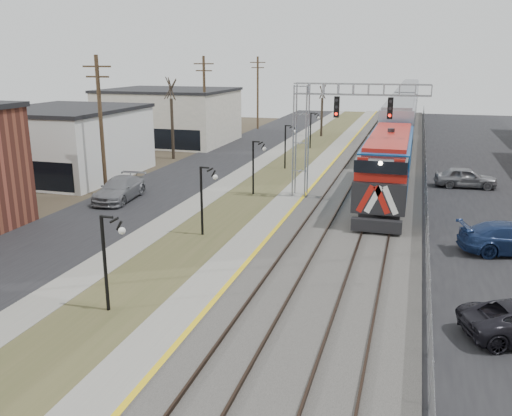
% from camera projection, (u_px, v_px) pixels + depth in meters
% --- Properties ---
extents(street_west, '(7.00, 120.00, 0.04)m').
position_uv_depth(street_west, '(196.00, 170.00, 48.62)').
color(street_west, black).
rests_on(street_west, ground).
extents(sidewalk, '(2.00, 120.00, 0.08)m').
position_uv_depth(sidewalk, '(243.00, 173.00, 47.38)').
color(sidewalk, gray).
rests_on(sidewalk, ground).
extents(grass_median, '(4.00, 120.00, 0.06)m').
position_uv_depth(grass_median, '(277.00, 175.00, 46.56)').
color(grass_median, '#434625').
rests_on(grass_median, ground).
extents(platform, '(2.00, 120.00, 0.24)m').
position_uv_depth(platform, '(311.00, 176.00, 45.72)').
color(platform, gray).
rests_on(platform, ground).
extents(ballast_bed, '(8.00, 120.00, 0.20)m').
position_uv_depth(ballast_bed, '(371.00, 180.00, 44.35)').
color(ballast_bed, '#595651').
rests_on(ballast_bed, ground).
extents(platform_edge, '(0.24, 120.00, 0.01)m').
position_uv_depth(platform_edge, '(321.00, 176.00, 45.44)').
color(platform_edge, gold).
rests_on(platform_edge, platform).
extents(track_near, '(1.58, 120.00, 0.15)m').
position_uv_depth(track_near, '(347.00, 177.00, 44.86)').
color(track_near, '#2D2119').
rests_on(track_near, ballast_bed).
extents(track_far, '(1.58, 120.00, 0.15)m').
position_uv_depth(track_far, '(390.00, 179.00, 43.90)').
color(track_far, '#2D2119').
rests_on(track_far, ballast_bed).
extents(train, '(3.00, 85.85, 5.33)m').
position_uv_depth(train, '(404.00, 112.00, 70.79)').
color(train, '#124B92').
rests_on(train, ground).
extents(signal_gantry, '(9.00, 1.07, 8.15)m').
position_uv_depth(signal_gantry, '(326.00, 121.00, 37.18)').
color(signal_gantry, gray).
rests_on(signal_gantry, ground).
extents(lampposts, '(0.14, 62.14, 4.00)m').
position_uv_depth(lampposts, '(204.00, 200.00, 30.59)').
color(lampposts, black).
rests_on(lampposts, ground).
extents(utility_poles, '(0.28, 80.28, 10.00)m').
position_uv_depth(utility_poles, '(101.00, 127.00, 38.87)').
color(utility_poles, '#4C3823').
rests_on(utility_poles, ground).
extents(fence, '(0.04, 120.00, 1.60)m').
position_uv_depth(fence, '(425.00, 175.00, 43.02)').
color(fence, gray).
rests_on(fence, ground).
extents(buildings_west, '(14.00, 67.00, 7.00)m').
position_uv_depth(buildings_west, '(21.00, 152.00, 40.45)').
color(buildings_west, beige).
rests_on(buildings_west, ground).
extents(bare_trees, '(12.30, 42.30, 5.95)m').
position_uv_depth(bare_trees, '(200.00, 135.00, 51.84)').
color(bare_trees, '#382D23').
rests_on(bare_trees, ground).
extents(car_lot_e, '(4.76, 2.22, 1.58)m').
position_uv_depth(car_lot_e, '(466.00, 178.00, 42.02)').
color(car_lot_e, slate).
rests_on(car_lot_e, ground).
extents(car_street_b, '(2.72, 5.66, 1.59)m').
position_uv_depth(car_street_b, '(120.00, 190.00, 38.25)').
color(car_street_b, slate).
rests_on(car_street_b, ground).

